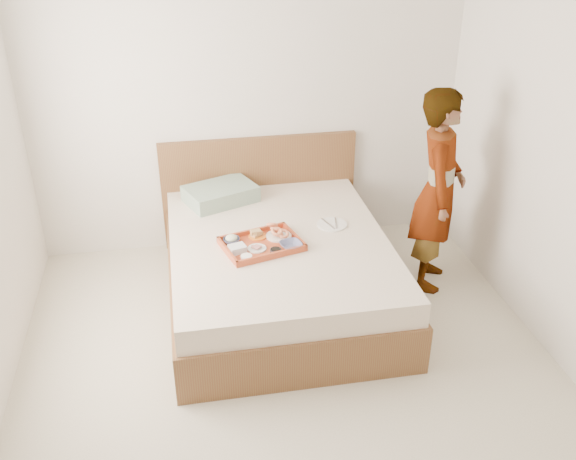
% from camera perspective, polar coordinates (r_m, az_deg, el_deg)
% --- Properties ---
extents(ground, '(3.50, 4.00, 0.01)m').
position_cam_1_polar(ground, '(4.11, 0.68, -14.14)').
color(ground, beige).
rests_on(ground, ground).
extents(wall_back, '(3.50, 0.01, 2.60)m').
position_cam_1_polar(wall_back, '(5.21, -3.59, 11.91)').
color(wall_back, silver).
rests_on(wall_back, ground).
extents(bed, '(1.65, 2.00, 0.53)m').
position_cam_1_polar(bed, '(4.74, -0.82, -3.58)').
color(bed, brown).
rests_on(bed, ground).
extents(headboard, '(1.65, 0.06, 0.95)m').
position_cam_1_polar(headboard, '(5.49, -2.57, 3.58)').
color(headboard, brown).
rests_on(headboard, ground).
extents(pillow, '(0.63, 0.54, 0.13)m').
position_cam_1_polar(pillow, '(5.16, -6.04, 3.23)').
color(pillow, '#96A193').
rests_on(pillow, bed).
extents(tray, '(0.62, 0.51, 0.05)m').
position_cam_1_polar(tray, '(4.50, -2.36, -1.23)').
color(tray, '#AE3F22').
rests_on(tray, bed).
extents(prawn_plate, '(0.23, 0.23, 0.01)m').
position_cam_1_polar(prawn_plate, '(4.60, -0.83, -0.53)').
color(prawn_plate, white).
rests_on(prawn_plate, tray).
extents(navy_bowl_big, '(0.18, 0.18, 0.04)m').
position_cam_1_polar(navy_bowl_big, '(4.46, 0.26, -1.37)').
color(navy_bowl_big, '#171C4B').
rests_on(navy_bowl_big, tray).
extents(sauce_dish, '(0.10, 0.10, 0.03)m').
position_cam_1_polar(sauce_dish, '(4.40, -1.11, -1.88)').
color(sauce_dish, black).
rests_on(sauce_dish, tray).
extents(meat_plate, '(0.16, 0.16, 0.01)m').
position_cam_1_polar(meat_plate, '(4.45, -2.79, -1.66)').
color(meat_plate, white).
rests_on(meat_plate, tray).
extents(bread_plate, '(0.16, 0.16, 0.01)m').
position_cam_1_polar(bread_plate, '(4.60, -2.74, -0.56)').
color(bread_plate, orange).
rests_on(bread_plate, tray).
extents(salad_bowl, '(0.14, 0.14, 0.04)m').
position_cam_1_polar(salad_bowl, '(4.53, -5.06, -0.94)').
color(salad_bowl, '#171C4B').
rests_on(salad_bowl, tray).
extents(plastic_tub, '(0.13, 0.12, 0.05)m').
position_cam_1_polar(plastic_tub, '(4.42, -4.54, -1.68)').
color(plastic_tub, silver).
rests_on(plastic_tub, tray).
extents(cheese_round, '(0.10, 0.10, 0.03)m').
position_cam_1_polar(cheese_round, '(4.33, -3.73, -2.44)').
color(cheese_round, white).
rests_on(cheese_round, tray).
extents(dinner_plate, '(0.23, 0.23, 0.01)m').
position_cam_1_polar(dinner_plate, '(4.80, 3.94, 0.50)').
color(dinner_plate, white).
rests_on(dinner_plate, bed).
extents(person, '(0.57, 0.67, 1.56)m').
position_cam_1_polar(person, '(4.87, 13.25, 3.40)').
color(person, white).
rests_on(person, ground).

